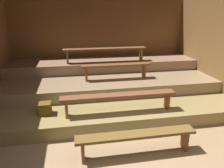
% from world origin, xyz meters
% --- Properties ---
extents(ground, '(6.29, 5.50, 0.08)m').
position_xyz_m(ground, '(0.00, 2.35, -0.04)').
color(ground, '#967754').
extents(wall_back, '(6.29, 0.06, 2.63)m').
position_xyz_m(wall_back, '(0.00, 4.73, 1.31)').
color(wall_back, brown).
rests_on(wall_back, ground).
extents(platform_lower, '(5.49, 3.50, 0.29)m').
position_xyz_m(platform_lower, '(0.00, 2.96, 0.14)').
color(platform_lower, olive).
rests_on(platform_lower, ground).
extents(platform_middle, '(5.49, 2.47, 0.29)m').
position_xyz_m(platform_middle, '(0.00, 3.47, 0.43)').
color(platform_middle, '#967A5B').
rests_on(platform_middle, platform_lower).
extents(platform_upper, '(5.49, 1.24, 0.29)m').
position_xyz_m(platform_upper, '(0.00, 4.08, 0.71)').
color(platform_upper, '#946D53').
rests_on(platform_upper, platform_middle).
extents(bench_floor_center, '(1.97, 0.24, 0.40)m').
position_xyz_m(bench_floor_center, '(0.01, 0.59, 0.33)').
color(bench_floor_center, brown).
rests_on(bench_floor_center, ground).
extents(bench_lower_center, '(2.33, 0.24, 0.40)m').
position_xyz_m(bench_lower_center, '(-0.05, 1.61, 0.62)').
color(bench_lower_center, brown).
rests_on(bench_lower_center, platform_lower).
extents(bench_middle_center, '(1.76, 0.24, 0.40)m').
position_xyz_m(bench_middle_center, '(0.16, 2.97, 0.90)').
color(bench_middle_center, brown).
rests_on(bench_middle_center, platform_middle).
extents(bench_upper_center, '(2.38, 0.24, 0.40)m').
position_xyz_m(bench_upper_center, '(0.01, 3.78, 1.19)').
color(bench_upper_center, brown).
rests_on(bench_upper_center, platform_upper).
extents(wooden_crate_lower, '(0.24, 0.24, 0.24)m').
position_xyz_m(wooden_crate_lower, '(-1.52, 1.82, 0.40)').
color(wooden_crate_lower, brown).
rests_on(wooden_crate_lower, platform_lower).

